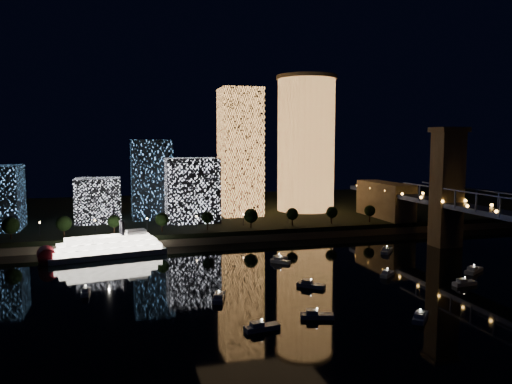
% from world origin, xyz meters
% --- Properties ---
extents(ground, '(520.00, 520.00, 0.00)m').
position_xyz_m(ground, '(0.00, 0.00, 0.00)').
color(ground, black).
rests_on(ground, ground).
extents(far_bank, '(420.00, 160.00, 5.00)m').
position_xyz_m(far_bank, '(0.00, 160.00, 2.50)').
color(far_bank, black).
rests_on(far_bank, ground).
extents(seawall, '(420.00, 6.00, 3.00)m').
position_xyz_m(seawall, '(0.00, 82.00, 1.50)').
color(seawall, '#6B5E4C').
rests_on(seawall, ground).
extents(tower_cylindrical, '(34.00, 34.00, 75.50)m').
position_xyz_m(tower_cylindrical, '(34.91, 135.67, 42.87)').
color(tower_cylindrical, '#F19C4D').
rests_on(tower_cylindrical, far_bank).
extents(tower_rectangular, '(21.00, 21.00, 66.83)m').
position_xyz_m(tower_rectangular, '(-5.10, 128.22, 38.41)').
color(tower_rectangular, '#F19C4D').
rests_on(tower_rectangular, far_bank).
extents(midrise_blocks, '(109.44, 43.78, 39.98)m').
position_xyz_m(midrise_blocks, '(-65.35, 121.40, 21.09)').
color(midrise_blocks, silver).
rests_on(midrise_blocks, far_bank).
extents(riverboat, '(47.61, 18.22, 14.07)m').
position_xyz_m(riverboat, '(-74.31, 66.69, 3.61)').
color(riverboat, silver).
rests_on(riverboat, ground).
extents(motorboats, '(131.32, 78.30, 2.78)m').
position_xyz_m(motorboats, '(-3.01, 9.26, 0.81)').
color(motorboats, silver).
rests_on(motorboats, ground).
extents(esplanade_trees, '(166.09, 6.80, 8.90)m').
position_xyz_m(esplanade_trees, '(-38.50, 88.00, 10.47)').
color(esplanade_trees, black).
rests_on(esplanade_trees, far_bank).
extents(street_lamps, '(132.70, 0.70, 5.65)m').
position_xyz_m(street_lamps, '(-34.00, 94.00, 9.02)').
color(street_lamps, black).
rests_on(street_lamps, far_bank).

